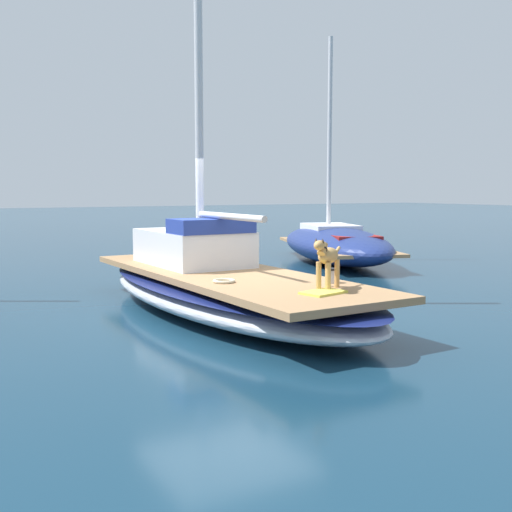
# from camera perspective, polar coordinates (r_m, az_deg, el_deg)

# --- Properties ---
(ground_plane) EXTENTS (120.00, 120.00, 0.00)m
(ground_plane) POSITION_cam_1_polar(r_m,az_deg,el_deg) (10.10, -2.81, -5.17)
(ground_plane) COLOR #143347
(sailboat_main) EXTENTS (2.75, 7.32, 0.66)m
(sailboat_main) POSITION_cam_1_polar(r_m,az_deg,el_deg) (10.04, -2.82, -3.30)
(sailboat_main) COLOR #B2B7C1
(sailboat_main) RESTS_ON ground
(mast_main) EXTENTS (0.14, 2.27, 6.84)m
(mast_main) POSITION_cam_1_polar(r_m,az_deg,el_deg) (10.71, -4.93, 15.50)
(mast_main) COLOR silver
(mast_main) RESTS_ON sailboat_main
(cabin_house) EXTENTS (1.47, 2.26, 0.84)m
(cabin_house) POSITION_cam_1_polar(r_m,az_deg,el_deg) (10.94, -5.65, 1.00)
(cabin_house) COLOR silver
(cabin_house) RESTS_ON sailboat_main
(dog_tan) EXTENTS (0.82, 0.61, 0.70)m
(dog_tan) POSITION_cam_1_polar(r_m,az_deg,el_deg) (8.24, 6.54, -0.17)
(dog_tan) COLOR tan
(dog_tan) RESTS_ON sailboat_main
(deck_winch) EXTENTS (0.16, 0.16, 0.21)m
(deck_winch) POSITION_cam_1_polar(r_m,az_deg,el_deg) (8.87, 6.93, -1.83)
(deck_winch) COLOR #B7B7BC
(deck_winch) RESTS_ON sailboat_main
(coiled_rope) EXTENTS (0.32, 0.32, 0.04)m
(coiled_rope) POSITION_cam_1_polar(r_m,az_deg,el_deg) (8.86, -2.95, -2.30)
(coiled_rope) COLOR beige
(coiled_rope) RESTS_ON sailboat_main
(deck_towel) EXTENTS (0.63, 0.48, 0.03)m
(deck_towel) POSITION_cam_1_polar(r_m,az_deg,el_deg) (7.97, 6.20, -3.34)
(deck_towel) COLOR #D8D14C
(deck_towel) RESTS_ON sailboat_main
(moored_boat_starboard_side) EXTENTS (4.16, 6.66, 6.10)m
(moored_boat_starboard_side) POSITION_cam_1_polar(r_m,az_deg,el_deg) (16.94, 7.28, 1.18)
(moored_boat_starboard_side) COLOR navy
(moored_boat_starboard_side) RESTS_ON ground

